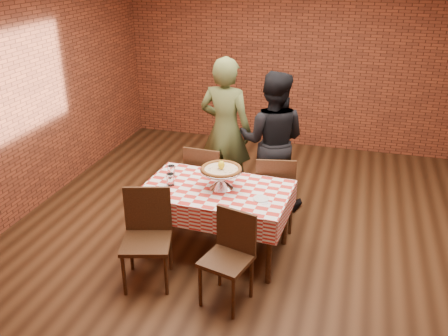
{
  "coord_description": "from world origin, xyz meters",
  "views": [
    {
      "loc": [
        1.06,
        -4.69,
        3.0
      ],
      "look_at": [
        -0.21,
        -0.3,
        0.93
      ],
      "focal_mm": 38.78,
      "sensor_mm": 36.0,
      "label": 1
    }
  ],
  "objects_px": {
    "condiment_caddy": "(228,169)",
    "chair_near_left": "(146,241)",
    "chair_far_left": "(208,179)",
    "diner_olive": "(226,131)",
    "chair_near_right": "(226,262)",
    "diner_black": "(272,141)",
    "pizza": "(221,170)",
    "water_glass_left": "(170,179)",
    "table": "(217,220)",
    "chair_far_right": "(274,190)",
    "water_glass_right": "(171,171)",
    "pizza_stand": "(221,179)"
  },
  "relations": [
    {
      "from": "condiment_caddy",
      "to": "chair_near_left",
      "type": "bearing_deg",
      "value": -120.23
    },
    {
      "from": "chair_far_left",
      "to": "diner_olive",
      "type": "bearing_deg",
      "value": -98.56
    },
    {
      "from": "chair_far_left",
      "to": "chair_near_left",
      "type": "bearing_deg",
      "value": 87.63
    },
    {
      "from": "chair_near_right",
      "to": "chair_far_left",
      "type": "xyz_separation_m",
      "value": [
        -0.67,
        1.56,
        0.02
      ]
    },
    {
      "from": "diner_black",
      "to": "pizza",
      "type": "bearing_deg",
      "value": 74.36
    },
    {
      "from": "chair_far_left",
      "to": "water_glass_left",
      "type": "bearing_deg",
      "value": 83.7
    },
    {
      "from": "table",
      "to": "chair_far_right",
      "type": "bearing_deg",
      "value": 55.47
    },
    {
      "from": "chair_near_right",
      "to": "diner_black",
      "type": "bearing_deg",
      "value": 103.95
    },
    {
      "from": "water_glass_right",
      "to": "chair_near_left",
      "type": "height_order",
      "value": "chair_near_left"
    },
    {
      "from": "pizza_stand",
      "to": "water_glass_left",
      "type": "distance_m",
      "value": 0.53
    },
    {
      "from": "chair_far_left",
      "to": "table",
      "type": "bearing_deg",
      "value": 116.97
    },
    {
      "from": "water_glass_left",
      "to": "chair_near_right",
      "type": "relative_size",
      "value": 0.14
    },
    {
      "from": "pizza_stand",
      "to": "chair_far_left",
      "type": "height_order",
      "value": "pizza_stand"
    },
    {
      "from": "pizza_stand",
      "to": "diner_olive",
      "type": "relative_size",
      "value": 0.24
    },
    {
      "from": "pizza_stand",
      "to": "diner_olive",
      "type": "xyz_separation_m",
      "value": [
        -0.3,
        1.2,
        0.08
      ]
    },
    {
      "from": "pizza_stand",
      "to": "chair_near_right",
      "type": "relative_size",
      "value": 0.5
    },
    {
      "from": "pizza",
      "to": "chair_near_left",
      "type": "xyz_separation_m",
      "value": [
        -0.53,
        -0.74,
        -0.49
      ]
    },
    {
      "from": "pizza_stand",
      "to": "diner_olive",
      "type": "bearing_deg",
      "value": 103.91
    },
    {
      "from": "chair_near_right",
      "to": "water_glass_left",
      "type": "bearing_deg",
      "value": 152.63
    },
    {
      "from": "table",
      "to": "water_glass_left",
      "type": "relative_size",
      "value": 11.82
    },
    {
      "from": "diner_olive",
      "to": "diner_black",
      "type": "distance_m",
      "value": 0.6
    },
    {
      "from": "pizza_stand",
      "to": "diner_black",
      "type": "relative_size",
      "value": 0.26
    },
    {
      "from": "condiment_caddy",
      "to": "diner_olive",
      "type": "height_order",
      "value": "diner_olive"
    },
    {
      "from": "chair_far_left",
      "to": "chair_far_right",
      "type": "relative_size",
      "value": 1.0
    },
    {
      "from": "pizza",
      "to": "chair_far_left",
      "type": "bearing_deg",
      "value": 117.58
    },
    {
      "from": "water_glass_right",
      "to": "chair_near_right",
      "type": "height_order",
      "value": "water_glass_right"
    },
    {
      "from": "table",
      "to": "diner_olive",
      "type": "xyz_separation_m",
      "value": [
        -0.25,
        1.23,
        0.56
      ]
    },
    {
      "from": "chair_near_left",
      "to": "diner_black",
      "type": "bearing_deg",
      "value": 50.44
    },
    {
      "from": "diner_olive",
      "to": "water_glass_right",
      "type": "bearing_deg",
      "value": 82.02
    },
    {
      "from": "pizza",
      "to": "table",
      "type": "bearing_deg",
      "value": -142.44
    },
    {
      "from": "table",
      "to": "chair_far_left",
      "type": "height_order",
      "value": "chair_far_left"
    },
    {
      "from": "pizza",
      "to": "chair_near_right",
      "type": "distance_m",
      "value": 1.01
    },
    {
      "from": "water_glass_right",
      "to": "chair_near_right",
      "type": "relative_size",
      "value": 0.14
    },
    {
      "from": "pizza_stand",
      "to": "chair_far_left",
      "type": "bearing_deg",
      "value": 117.58
    },
    {
      "from": "table",
      "to": "chair_near_right",
      "type": "relative_size",
      "value": 1.69
    },
    {
      "from": "condiment_caddy",
      "to": "water_glass_right",
      "type": "bearing_deg",
      "value": -165.55
    },
    {
      "from": "table",
      "to": "diner_black",
      "type": "relative_size",
      "value": 0.86
    },
    {
      "from": "pizza_stand",
      "to": "chair_near_right",
      "type": "distance_m",
      "value": 0.96
    },
    {
      "from": "pizza_stand",
      "to": "chair_near_left",
      "type": "height_order",
      "value": "pizza_stand"
    },
    {
      "from": "water_glass_left",
      "to": "diner_black",
      "type": "distance_m",
      "value": 1.52
    },
    {
      "from": "condiment_caddy",
      "to": "diner_black",
      "type": "bearing_deg",
      "value": 67.54
    },
    {
      "from": "pizza",
      "to": "diner_black",
      "type": "distance_m",
      "value": 1.23
    },
    {
      "from": "pizza_stand",
      "to": "chair_near_right",
      "type": "bearing_deg",
      "value": -70.75
    },
    {
      "from": "pizza",
      "to": "diner_olive",
      "type": "distance_m",
      "value": 1.23
    },
    {
      "from": "pizza_stand",
      "to": "chair_far_right",
      "type": "bearing_deg",
      "value": 56.66
    },
    {
      "from": "pizza_stand",
      "to": "diner_black",
      "type": "height_order",
      "value": "diner_black"
    },
    {
      "from": "table",
      "to": "diner_black",
      "type": "bearing_deg",
      "value": 74.27
    },
    {
      "from": "water_glass_left",
      "to": "chair_near_left",
      "type": "bearing_deg",
      "value": -90.28
    },
    {
      "from": "table",
      "to": "diner_black",
      "type": "height_order",
      "value": "diner_black"
    },
    {
      "from": "water_glass_left",
      "to": "condiment_caddy",
      "type": "distance_m",
      "value": 0.65
    }
  ]
}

